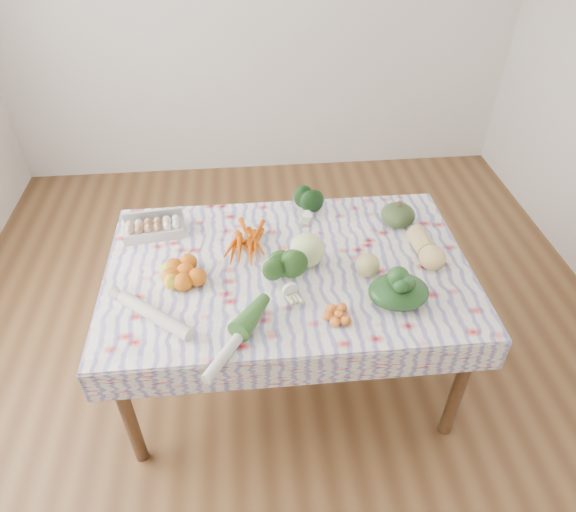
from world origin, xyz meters
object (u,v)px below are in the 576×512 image
object	(u,v)px
cabbage	(307,250)
butternut_squash	(427,247)
grapefruit	(367,265)
dining_table	(288,279)
egg_carton	(154,230)
kabocha_squash	(398,215)

from	to	relation	value
cabbage	butternut_squash	size ratio (longest dim) A/B	0.60
butternut_squash	grapefruit	world-z (taller)	butternut_squash
dining_table	butternut_squash	xyz separation A→B (m)	(0.64, 0.00, 0.14)
egg_carton	butternut_squash	distance (m)	1.30
butternut_squash	dining_table	bearing A→B (deg)	175.59
cabbage	egg_carton	bearing A→B (deg)	158.97
kabocha_squash	butternut_squash	size ratio (longest dim) A/B	0.65
egg_carton	kabocha_squash	distance (m)	1.21
dining_table	cabbage	distance (m)	0.19
egg_carton	grapefruit	distance (m)	1.04
kabocha_squash	grapefruit	bearing A→B (deg)	-123.01
egg_carton	kabocha_squash	size ratio (longest dim) A/B	1.70
kabocha_squash	grapefruit	xyz separation A→B (m)	(-0.23, -0.36, -0.00)
dining_table	kabocha_squash	world-z (taller)	kabocha_squash
egg_carton	cabbage	bearing A→B (deg)	-27.86
butternut_squash	egg_carton	bearing A→B (deg)	162.83
cabbage	butternut_squash	xyz separation A→B (m)	(0.55, -0.01, -0.02)
kabocha_squash	butternut_squash	world-z (taller)	butternut_squash
kabocha_squash	grapefruit	distance (m)	0.43
butternut_squash	grapefruit	distance (m)	0.31
dining_table	cabbage	world-z (taller)	cabbage
grapefruit	dining_table	bearing A→B (deg)	165.19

